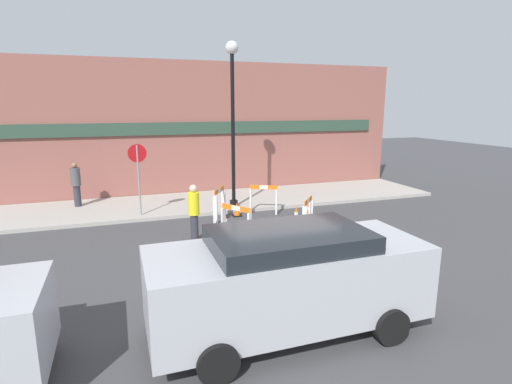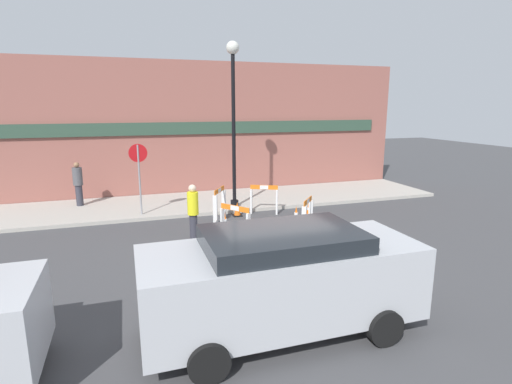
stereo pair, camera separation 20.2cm
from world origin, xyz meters
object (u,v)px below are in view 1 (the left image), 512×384
Objects in this scene: streetlamp_post at (233,104)px; person_worker at (194,211)px; stop_sign at (138,168)px; person_pedestrian at (76,183)px; parked_car_1 at (288,276)px.

person_worker is at bearing -124.29° from streetlamp_post.
person_pedestrian is (-2.09, 1.96, -0.73)m from stop_sign.
parked_car_1 is at bearing 98.12° from stop_sign.
parked_car_1 reaches higher than person_pedestrian.
parked_car_1 is at bearing -99.61° from streetlamp_post.
streetlamp_post is at bearing 177.23° from person_pedestrian.
streetlamp_post is 6.33m from person_pedestrian.
streetlamp_post reaches higher than parked_car_1.
person_pedestrian reaches higher than person_worker.
streetlamp_post is at bearing 38.79° from person_worker.
stop_sign is 8.19m from parked_car_1.
stop_sign is 3.24m from person_worker.
person_worker is (-1.97, -2.89, -2.89)m from streetlamp_post.
person_worker is 5.12m from parked_car_1.
person_worker is 1.00× the size of person_pedestrian.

